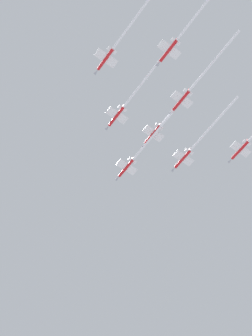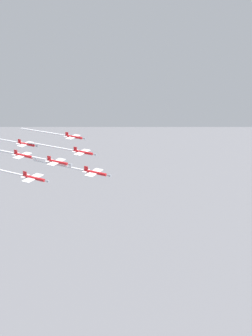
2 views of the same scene
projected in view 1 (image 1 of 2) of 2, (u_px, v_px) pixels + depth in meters
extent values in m
cylinder|color=red|center=(126.00, 168.00, 238.57)|extent=(10.06, 3.53, 1.23)
cone|color=#9EA3AD|center=(118.00, 178.00, 241.14)|extent=(2.44, 1.65, 1.17)
cube|color=white|center=(127.00, 167.00, 238.29)|extent=(5.55, 9.52, 0.20)
cube|color=white|center=(132.00, 161.00, 236.72)|extent=(2.40, 4.06, 0.20)
cube|color=red|center=(132.00, 160.00, 237.62)|extent=(1.78, 0.59, 2.01)
cylinder|color=white|center=(152.00, 137.00, 230.84)|extent=(26.32, 7.08, 0.86)
cylinder|color=red|center=(116.00, 116.00, 226.93)|extent=(10.06, 3.53, 1.23)
cone|color=#9EA3AD|center=(108.00, 127.00, 229.50)|extent=(2.44, 1.65, 1.17)
cube|color=white|center=(117.00, 115.00, 226.65)|extent=(5.55, 9.52, 0.20)
cube|color=white|center=(123.00, 108.00, 225.08)|extent=(2.40, 4.06, 0.20)
cube|color=red|center=(122.00, 107.00, 225.98)|extent=(1.78, 0.59, 2.01)
cylinder|color=white|center=(144.00, 81.00, 219.01)|extent=(27.17, 7.28, 0.86)
cylinder|color=red|center=(183.00, 159.00, 237.19)|extent=(10.06, 3.53, 1.23)
cone|color=#9EA3AD|center=(174.00, 169.00, 239.76)|extent=(2.44, 1.65, 1.17)
cube|color=white|center=(183.00, 158.00, 236.91)|extent=(5.55, 9.52, 0.20)
cube|color=white|center=(189.00, 152.00, 235.34)|extent=(2.40, 4.06, 0.20)
cube|color=red|center=(189.00, 151.00, 236.24)|extent=(1.78, 0.59, 2.01)
cylinder|color=white|center=(213.00, 124.00, 228.77)|extent=(29.50, 7.84, 0.86)
cylinder|color=red|center=(153.00, 134.00, 231.87)|extent=(10.06, 3.53, 1.23)
cone|color=#9EA3AD|center=(144.00, 145.00, 234.44)|extent=(2.44, 1.65, 1.17)
cube|color=white|center=(153.00, 134.00, 231.59)|extent=(5.55, 9.52, 0.20)
cube|color=white|center=(159.00, 127.00, 230.03)|extent=(2.40, 4.06, 0.20)
cube|color=red|center=(159.00, 126.00, 230.92)|extent=(1.78, 0.59, 2.01)
cylinder|color=white|center=(181.00, 100.00, 223.91)|extent=(27.40, 7.34, 0.86)
cylinder|color=red|center=(105.00, 59.00, 215.09)|extent=(10.06, 3.53, 1.23)
cone|color=#9EA3AD|center=(96.00, 72.00, 217.66)|extent=(2.44, 1.65, 1.17)
cube|color=white|center=(106.00, 58.00, 214.81)|extent=(5.55, 9.52, 0.20)
cube|color=white|center=(112.00, 50.00, 213.25)|extent=(2.40, 4.06, 0.20)
cube|color=red|center=(112.00, 50.00, 214.15)|extent=(1.78, 0.59, 2.01)
cylinder|color=white|center=(137.00, 16.00, 206.58)|extent=(29.95, 7.95, 0.86)
cylinder|color=red|center=(240.00, 150.00, 235.70)|extent=(10.06, 3.53, 1.23)
cone|color=#9EA3AD|center=(230.00, 160.00, 238.27)|extent=(2.44, 1.65, 1.17)
cube|color=white|center=(241.00, 149.00, 235.42)|extent=(5.55, 9.52, 0.20)
cube|color=white|center=(247.00, 143.00, 233.86)|extent=(2.40, 4.06, 0.20)
cube|color=red|center=(246.00, 142.00, 234.76)|extent=(1.78, 0.59, 2.01)
cylinder|color=red|center=(181.00, 101.00, 223.87)|extent=(10.06, 3.53, 1.23)
cone|color=#9EA3AD|center=(172.00, 112.00, 226.44)|extent=(2.44, 1.65, 1.17)
cube|color=white|center=(182.00, 100.00, 223.58)|extent=(5.55, 9.52, 0.20)
cube|color=white|center=(188.00, 92.00, 222.02)|extent=(2.40, 4.06, 0.20)
cube|color=red|center=(188.00, 91.00, 222.92)|extent=(1.78, 0.59, 2.01)
cylinder|color=white|center=(214.00, 62.00, 215.50)|extent=(29.26, 7.78, 0.86)
cylinder|color=red|center=(168.00, 51.00, 211.69)|extent=(10.06, 3.53, 1.23)
cone|color=#9EA3AD|center=(159.00, 63.00, 214.26)|extent=(2.44, 1.65, 1.17)
cube|color=white|center=(169.00, 50.00, 211.41)|extent=(5.55, 9.52, 0.20)
cube|color=white|center=(176.00, 42.00, 209.84)|extent=(2.40, 4.06, 0.20)
cube|color=red|center=(175.00, 41.00, 210.74)|extent=(1.78, 0.59, 2.01)
cylinder|color=white|center=(201.00, 9.00, 203.66)|extent=(27.71, 7.41, 0.86)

